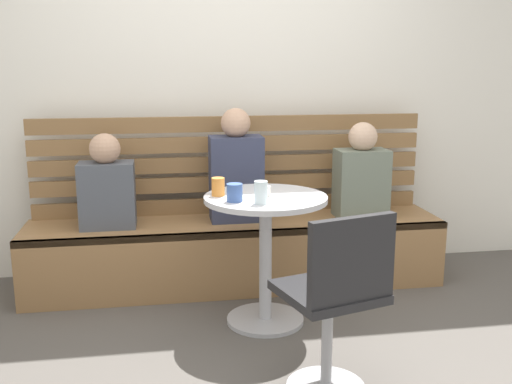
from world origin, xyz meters
TOP-DOWN VIEW (x-y plane):
  - ground at (0.00, 0.00)m, footprint 8.00×8.00m
  - back_wall at (0.00, 1.64)m, footprint 5.20×0.10m
  - booth_bench at (0.00, 1.20)m, footprint 2.70×0.52m
  - booth_backrest at (0.00, 1.44)m, footprint 2.65×0.04m
  - cafe_table at (0.09, 0.60)m, footprint 0.68×0.68m
  - white_chair at (0.25, -0.21)m, footprint 0.50×0.50m
  - person_adult at (0.01, 1.23)m, footprint 0.34×0.22m
  - person_child_left at (-0.81, 1.19)m, footprint 0.34×0.22m
  - person_child_middle at (0.84, 1.19)m, footprint 0.34×0.22m
  - cup_mug_blue at (-0.10, 0.49)m, footprint 0.08×0.08m
  - cup_espresso_small at (0.09, 0.60)m, footprint 0.06×0.06m
  - cup_glass_tall at (0.03, 0.42)m, footprint 0.07×0.07m
  - cup_tumbler_orange at (-0.17, 0.64)m, footprint 0.07×0.07m

SIDE VIEW (x-z plane):
  - ground at x=0.00m, z-range 0.00..0.00m
  - booth_bench at x=0.00m, z-range 0.00..0.44m
  - white_chair at x=0.25m, z-range 0.04..0.89m
  - cafe_table at x=0.09m, z-range 0.15..0.89m
  - person_child_left at x=-0.81m, z-range 0.40..0.99m
  - person_child_middle at x=0.84m, z-range 0.40..1.04m
  - cup_espresso_small at x=0.09m, z-range 0.74..0.79m
  - person_adult at x=0.01m, z-range 0.40..1.13m
  - booth_backrest at x=0.00m, z-range 0.44..1.11m
  - cup_mug_blue at x=-0.10m, z-range 0.74..0.83m
  - cup_tumbler_orange at x=-0.17m, z-range 0.74..0.84m
  - cup_glass_tall at x=0.03m, z-range 0.74..0.86m
  - back_wall at x=0.00m, z-range 0.00..2.90m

